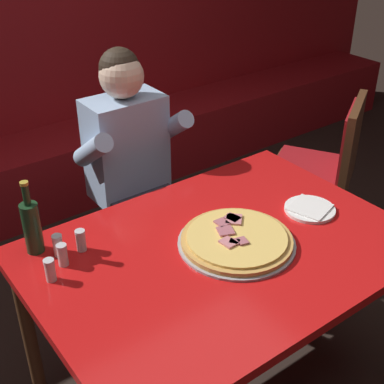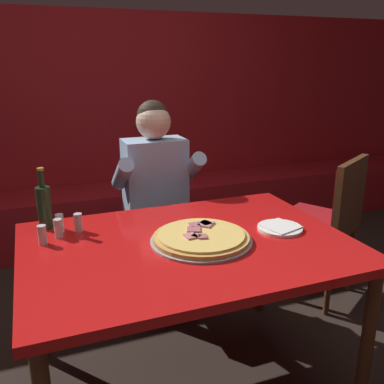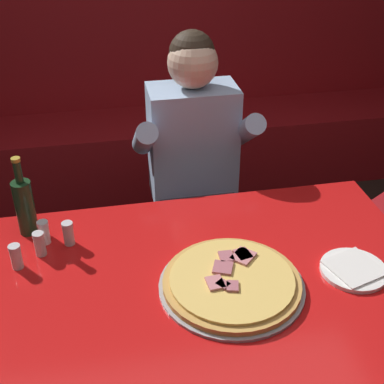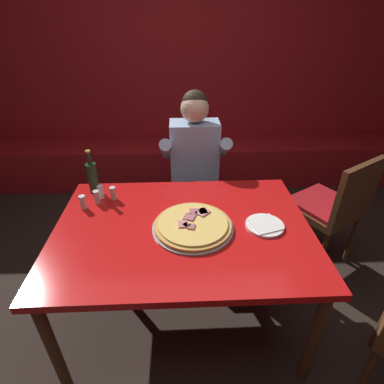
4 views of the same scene
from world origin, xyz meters
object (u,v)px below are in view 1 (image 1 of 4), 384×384
shaker_black_pepper (50,271)px  shaker_parmesan (63,256)px  main_dining_table (221,262)px  pizza (237,240)px  diner_seated_blue_shirt (136,167)px  shaker_red_pepper_flakes (81,241)px  plate_white_paper (310,209)px  beer_bottle (32,226)px  dining_chair_far_right (325,164)px  shaker_oregano (58,246)px

shaker_black_pepper → shaker_parmesan: bearing=37.3°
main_dining_table → shaker_black_pepper: 0.63m
pizza → shaker_parmesan: 0.64m
diner_seated_blue_shirt → shaker_red_pepper_flakes: bearing=-137.0°
plate_white_paper → beer_bottle: beer_bottle is taller
shaker_black_pepper → dining_chair_far_right: 1.72m
beer_bottle → shaker_red_pepper_flakes: size_ratio=3.40×
main_dining_table → diner_seated_blue_shirt: bearing=82.1°
main_dining_table → shaker_parmesan: 0.59m
beer_bottle → shaker_black_pepper: beer_bottle is taller
beer_bottle → shaker_black_pepper: 0.21m
shaker_oregano → shaker_black_pepper: bearing=-125.0°
shaker_parmesan → shaker_black_pepper: size_ratio=1.00×
pizza → plate_white_paper: bearing=-0.6°
plate_white_paper → shaker_red_pepper_flakes: 0.94m
dining_chair_far_right → beer_bottle: bearing=-178.5°
plate_white_paper → shaker_black_pepper: (-1.04, 0.22, 0.03)m
shaker_black_pepper → dining_chair_far_right: bearing=7.9°
shaker_oregano → dining_chair_far_right: dining_chair_far_right is taller
pizza → main_dining_table: bearing=163.4°
pizza → diner_seated_blue_shirt: (0.05, 0.82, -0.06)m
shaker_parmesan → shaker_black_pepper: (-0.07, -0.05, 0.00)m
plate_white_paper → shaker_red_pepper_flakes: shaker_red_pepper_flakes is taller
main_dining_table → shaker_red_pepper_flakes: (-0.43, 0.30, 0.11)m
pizza → diner_seated_blue_shirt: diner_seated_blue_shirt is taller
dining_chair_far_right → shaker_parmesan: bearing=-173.6°
main_dining_table → shaker_parmesan: shaker_parmesan is taller
shaker_parmesan → shaker_red_pepper_flakes: bearing=23.9°
shaker_red_pepper_flakes → diner_seated_blue_shirt: bearing=43.0°
plate_white_paper → shaker_parmesan: 1.01m
plate_white_paper → dining_chair_far_right: size_ratio=0.22×
dining_chair_far_right → plate_white_paper: bearing=-144.6°
dining_chair_far_right → pizza: bearing=-156.4°
shaker_oregano → dining_chair_far_right: (1.61, 0.12, -0.22)m
shaker_parmesan → shaker_black_pepper: 0.09m
pizza → shaker_red_pepper_flakes: shaker_red_pepper_flakes is taller
pizza → shaker_parmesan: size_ratio=5.18×
pizza → dining_chair_far_right: size_ratio=0.47×
shaker_red_pepper_flakes → shaker_oregano: bearing=164.9°
main_dining_table → shaker_black_pepper: shaker_black_pepper is taller
diner_seated_blue_shirt → beer_bottle: bearing=-149.2°
main_dining_table → plate_white_paper: 0.46m
main_dining_table → dining_chair_far_right: size_ratio=1.50×
shaker_oregano → shaker_red_pepper_flakes: same height
beer_bottle → shaker_black_pepper: size_ratio=3.40×
main_dining_table → shaker_parmesan: bearing=153.8°
dining_chair_far_right → main_dining_table: bearing=-158.3°
plate_white_paper → dining_chair_far_right: bearing=35.4°
shaker_oregano → shaker_red_pepper_flakes: 0.08m
pizza → diner_seated_blue_shirt: bearing=86.1°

